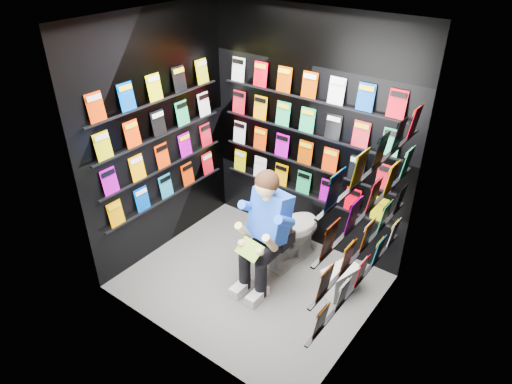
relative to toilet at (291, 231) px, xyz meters
The scene contains 14 objects.
floor 0.68m from the toilet, 101.09° to the right, with size 2.40×2.40×0.00m, color #626260.
ceiling 2.31m from the toilet, 101.09° to the right, with size 2.40×2.40×0.00m, color white.
wall_back 1.03m from the toilet, 104.36° to the left, with size 2.40×0.04×2.60m, color black.
wall_front 1.83m from the toilet, 94.05° to the right, with size 2.40×0.04×2.60m, color black.
wall_left 1.71m from the toilet, 156.64° to the right, with size 0.04×2.00×2.60m, color black.
wall_right 1.54m from the toilet, 27.48° to the right, with size 0.04×2.00×2.60m, color black.
comics_back 1.03m from the toilet, 105.37° to the left, with size 2.10×0.06×1.37m, color red, non-canonical shape.
comics_left 1.69m from the toilet, 156.15° to the right, with size 0.06×1.70×1.37m, color red, non-canonical shape.
comics_right 1.52m from the toilet, 28.14° to the right, with size 0.06×1.70×1.37m, color red, non-canonical shape.
toilet is the anchor object (origin of this frame).
longbox 0.75m from the toilet, 11.80° to the right, with size 0.20×0.36×0.27m, color silver.
longbox_lid 0.71m from the toilet, 11.80° to the right, with size 0.22×0.38×0.03m, color silver.
reader 0.56m from the toilet, 90.00° to the right, with size 0.52×0.77×1.41m, color blue, non-canonical shape.
held_comic 0.76m from the toilet, 90.00° to the right, with size 0.27×0.01×0.18m, color green.
Camera 1 is at (2.21, -2.87, 3.27)m, focal length 32.00 mm.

